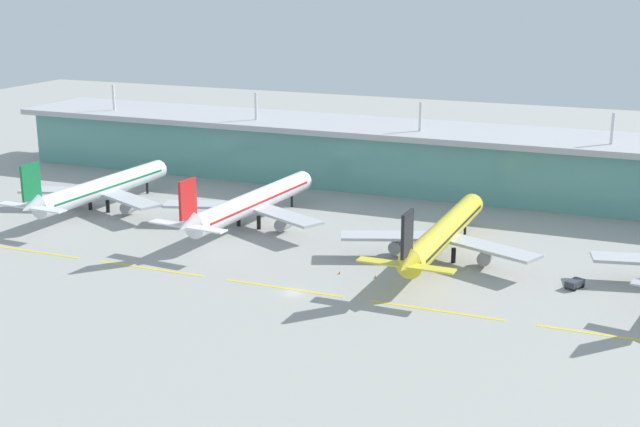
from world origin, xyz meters
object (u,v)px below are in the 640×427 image
airliner_near_middle (251,203)px  safety_cone_nose_front (340,272)px  safety_cone_left_wingtip (375,276)px  airliner_nearest (101,188)px  airliner_far_middle (443,233)px  pushback_tug (575,283)px

airliner_near_middle → safety_cone_nose_front: (36.06, -27.19, -6.10)m
airliner_near_middle → safety_cone_left_wingtip: bearing=-30.9°
safety_cone_left_wingtip → safety_cone_nose_front: same height
airliner_nearest → airliner_far_middle: 102.65m
airliner_far_middle → safety_cone_left_wingtip: 22.25m
airliner_far_middle → pushback_tug: 33.27m
airliner_nearest → safety_cone_nose_front: 87.67m
airliner_nearest → pushback_tug: (134.19, -14.95, -5.35)m
pushback_tug → airliner_far_middle: bearing=165.2°
airliner_far_middle → pushback_tug: bearing=-14.8°
safety_cone_left_wingtip → safety_cone_nose_front: (-8.40, -0.56, 0.00)m
pushback_tug → safety_cone_left_wingtip: pushback_tug is taller
airliner_nearest → pushback_tug: 135.13m
safety_cone_nose_front → airliner_far_middle: bearing=45.5°
airliner_nearest → airliner_near_middle: bearing=1.7°
airliner_nearest → airliner_near_middle: 47.54m
airliner_near_middle → pushback_tug: 88.37m
safety_cone_nose_front → airliner_nearest: bearing=162.9°
airliner_nearest → airliner_near_middle: size_ratio=0.96×
airliner_nearest → airliner_near_middle: (47.52, 1.42, 0.00)m
airliner_near_middle → safety_cone_nose_front: bearing=-37.0°
airliner_near_middle → safety_cone_nose_front: airliner_near_middle is taller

